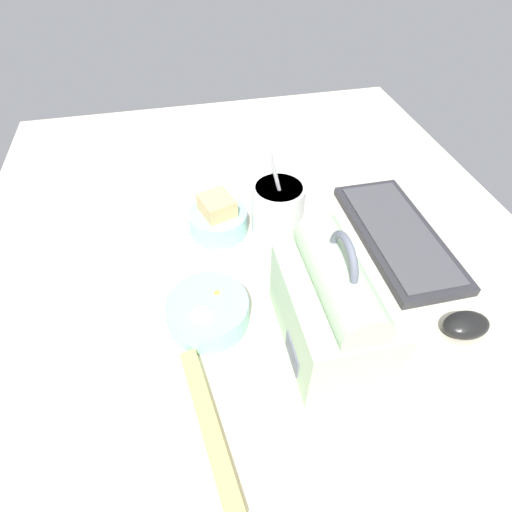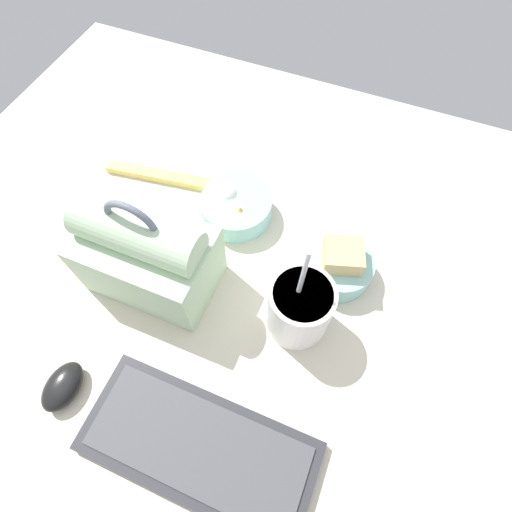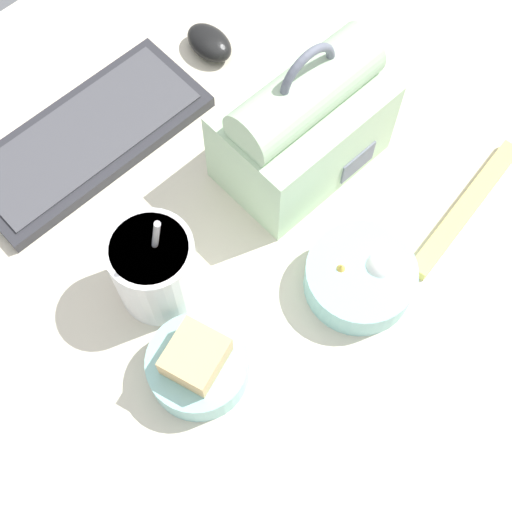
{
  "view_description": "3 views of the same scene",
  "coord_description": "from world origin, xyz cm",
  "px_view_note": "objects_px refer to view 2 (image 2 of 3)",
  "views": [
    {
      "loc": [
        48.35,
        -12.26,
        56.78
      ],
      "look_at": [
        1.2,
        -1.9,
        7.0
      ],
      "focal_mm": 28.0,
      "sensor_mm": 36.0,
      "label": 1
    },
    {
      "loc": [
        -11.18,
        28.22,
        65.31
      ],
      "look_at": [
        1.2,
        -1.9,
        7.0
      ],
      "focal_mm": 28.0,
      "sensor_mm": 36.0,
      "label": 2
    },
    {
      "loc": [
        -22.58,
        -27.28,
        83.2
      ],
      "look_at": [
        1.2,
        -1.9,
        7.0
      ],
      "focal_mm": 50.0,
      "sensor_mm": 36.0,
      "label": 3
    }
  ],
  "objects_px": {
    "chopstick_case": "(162,176)",
    "bento_bowl_sandwich": "(339,265)",
    "lunch_bag": "(147,255)",
    "soup_cup": "(300,308)",
    "keyboard": "(199,446)",
    "bento_bowl_snacks": "(236,207)",
    "computer_mouse": "(63,386)"
  },
  "relations": [
    {
      "from": "lunch_bag",
      "to": "computer_mouse",
      "type": "bearing_deg",
      "value": 80.63
    },
    {
      "from": "lunch_bag",
      "to": "computer_mouse",
      "type": "relative_size",
      "value": 2.83
    },
    {
      "from": "bento_bowl_sandwich",
      "to": "bento_bowl_snacks",
      "type": "xyz_separation_m",
      "value": [
        0.21,
        -0.05,
        -0.01
      ]
    },
    {
      "from": "lunch_bag",
      "to": "chopstick_case",
      "type": "distance_m",
      "value": 0.24
    },
    {
      "from": "soup_cup",
      "to": "chopstick_case",
      "type": "relative_size",
      "value": 0.83
    },
    {
      "from": "chopstick_case",
      "to": "soup_cup",
      "type": "bearing_deg",
      "value": 152.47
    },
    {
      "from": "soup_cup",
      "to": "bento_bowl_sandwich",
      "type": "bearing_deg",
      "value": -107.68
    },
    {
      "from": "soup_cup",
      "to": "computer_mouse",
      "type": "bearing_deg",
      "value": 39.18
    },
    {
      "from": "keyboard",
      "to": "bento_bowl_snacks",
      "type": "height_order",
      "value": "bento_bowl_snacks"
    },
    {
      "from": "soup_cup",
      "to": "computer_mouse",
      "type": "height_order",
      "value": "soup_cup"
    },
    {
      "from": "bento_bowl_sandwich",
      "to": "computer_mouse",
      "type": "bearing_deg",
      "value": 46.96
    },
    {
      "from": "lunch_bag",
      "to": "bento_bowl_snacks",
      "type": "bearing_deg",
      "value": -112.71
    },
    {
      "from": "lunch_bag",
      "to": "bento_bowl_snacks",
      "type": "relative_size",
      "value": 1.63
    },
    {
      "from": "soup_cup",
      "to": "chopstick_case",
      "type": "height_order",
      "value": "soup_cup"
    },
    {
      "from": "bento_bowl_sandwich",
      "to": "computer_mouse",
      "type": "relative_size",
      "value": 1.51
    },
    {
      "from": "lunch_bag",
      "to": "soup_cup",
      "type": "height_order",
      "value": "lunch_bag"
    },
    {
      "from": "keyboard",
      "to": "bento_bowl_sandwich",
      "type": "distance_m",
      "value": 0.36
    },
    {
      "from": "bento_bowl_snacks",
      "to": "chopstick_case",
      "type": "bearing_deg",
      "value": -7.61
    },
    {
      "from": "keyboard",
      "to": "bento_bowl_sandwich",
      "type": "relative_size",
      "value": 2.86
    },
    {
      "from": "keyboard",
      "to": "soup_cup",
      "type": "distance_m",
      "value": 0.24
    },
    {
      "from": "bento_bowl_sandwich",
      "to": "chopstick_case",
      "type": "xyz_separation_m",
      "value": [
        0.39,
        -0.07,
        -0.02
      ]
    },
    {
      "from": "computer_mouse",
      "to": "chopstick_case",
      "type": "distance_m",
      "value": 0.43
    },
    {
      "from": "keyboard",
      "to": "bento_bowl_snacks",
      "type": "xyz_separation_m",
      "value": [
        0.11,
        -0.39,
        0.01
      ]
    },
    {
      "from": "bento_bowl_snacks",
      "to": "soup_cup",
      "type": "bearing_deg",
      "value": 137.89
    },
    {
      "from": "keyboard",
      "to": "lunch_bag",
      "type": "xyz_separation_m",
      "value": [
        0.19,
        -0.22,
        0.07
      ]
    },
    {
      "from": "lunch_bag",
      "to": "bento_bowl_sandwich",
      "type": "xyz_separation_m",
      "value": [
        -0.29,
        -0.13,
        -0.05
      ]
    },
    {
      "from": "lunch_bag",
      "to": "soup_cup",
      "type": "distance_m",
      "value": 0.25
    },
    {
      "from": "soup_cup",
      "to": "keyboard",
      "type": "bearing_deg",
      "value": 74.36
    },
    {
      "from": "keyboard",
      "to": "chopstick_case",
      "type": "height_order",
      "value": "keyboard"
    },
    {
      "from": "keyboard",
      "to": "chopstick_case",
      "type": "relative_size",
      "value": 1.42
    },
    {
      "from": "chopstick_case",
      "to": "bento_bowl_sandwich",
      "type": "bearing_deg",
      "value": 169.44
    },
    {
      "from": "lunch_bag",
      "to": "bento_bowl_snacks",
      "type": "xyz_separation_m",
      "value": [
        -0.07,
        -0.18,
        -0.06
      ]
    }
  ]
}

